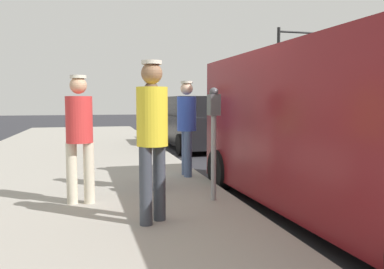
# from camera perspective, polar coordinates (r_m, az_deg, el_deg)

# --- Properties ---
(ground_plane) EXTENTS (80.00, 80.00, 0.00)m
(ground_plane) POSITION_cam_1_polar(r_m,az_deg,el_deg) (6.13, 14.63, -9.28)
(ground_plane) COLOR #2D2D33
(sidewalk_slab) EXTENTS (5.00, 32.00, 0.15)m
(sidewalk_slab) POSITION_cam_1_polar(r_m,az_deg,el_deg) (5.41, -20.49, -10.51)
(sidewalk_slab) COLOR #9E998E
(sidewalk_slab) RESTS_ON ground
(parking_meter_near) EXTENTS (0.14, 0.18, 1.52)m
(parking_meter_near) POSITION_cam_1_polar(r_m,az_deg,el_deg) (5.16, 3.23, 1.52)
(parking_meter_near) COLOR gray
(parking_meter_near) RESTS_ON sidewalk_slab
(pedestrian_in_green) EXTENTS (0.34, 0.34, 1.65)m
(pedestrian_in_green) POSITION_cam_1_polar(r_m,az_deg,el_deg) (5.83, -6.00, 1.01)
(pedestrian_in_green) COLOR #4C608C
(pedestrian_in_green) RESTS_ON sidewalk_slab
(pedestrian_in_yellow) EXTENTS (0.34, 0.34, 1.77)m
(pedestrian_in_yellow) POSITION_cam_1_polar(r_m,az_deg,el_deg) (4.20, -5.91, 0.62)
(pedestrian_in_yellow) COLOR #383D47
(pedestrian_in_yellow) RESTS_ON sidewalk_slab
(pedestrian_in_red) EXTENTS (0.36, 0.34, 1.67)m
(pedestrian_in_red) POSITION_cam_1_polar(r_m,az_deg,el_deg) (5.19, -16.32, 0.51)
(pedestrian_in_red) COLOR beige
(pedestrian_in_red) RESTS_ON sidewalk_slab
(pedestrian_in_blue) EXTENTS (0.34, 0.36, 1.69)m
(pedestrian_in_blue) POSITION_cam_1_polar(r_m,az_deg,el_deg) (6.87, -0.79, 1.86)
(pedestrian_in_blue) COLOR #4C608C
(pedestrian_in_blue) RESTS_ON sidewalk_slab
(parked_van) EXTENTS (2.28, 5.26, 2.15)m
(parked_van) POSITION_cam_1_polar(r_m,az_deg,el_deg) (5.10, 22.46, 0.83)
(parked_van) COLOR maroon
(parked_van) RESTS_ON ground
(parked_sedan_behind) EXTENTS (1.97, 4.41, 1.65)m
(parked_sedan_behind) POSITION_cam_1_polar(r_m,az_deg,el_deg) (12.39, 0.61, 1.47)
(parked_sedan_behind) COLOR black
(parked_sedan_behind) RESTS_ON ground
(traffic_light_corner) EXTENTS (2.48, 0.42, 5.20)m
(traffic_light_corner) POSITION_cam_1_polar(r_m,az_deg,el_deg) (20.65, 14.74, 10.36)
(traffic_light_corner) COLOR black
(traffic_light_corner) RESTS_ON ground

